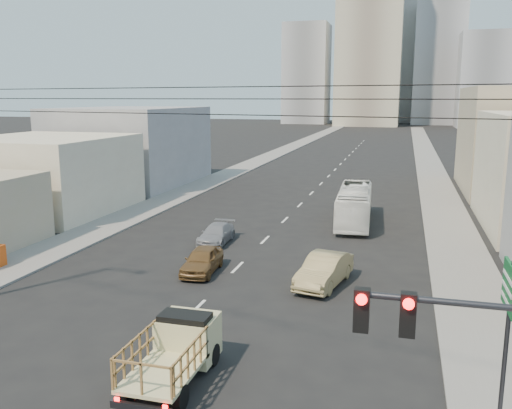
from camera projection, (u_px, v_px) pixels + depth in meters
The scene contains 19 objects.
ground at pixel (98, 408), 16.05m from camera, with size 420.00×420.00×0.00m, color black.
sidewalk_left at pixel (272, 155), 85.31m from camera, with size 3.50×180.00×0.12m, color slate.
sidewalk_right at pixel (427, 160), 79.21m from camera, with size 3.50×180.00×0.12m, color slate.
lane_dashes at pixel (332, 173), 66.19m from camera, with size 0.15×104.00×0.01m.
flatbed_pickup at pixel (175, 348), 17.50m from camera, with size 1.95×4.41×1.90m.
city_bus at pixel (354, 205), 39.48m from camera, with size 2.27×9.71×2.71m, color white.
sedan_brown at pixel (202, 260), 28.35m from camera, with size 1.57×3.90×1.33m, color brown.
sedan_tan at pixel (324, 270), 26.42m from camera, with size 1.61×4.61×1.52m, color #968658.
sedan_grey at pixel (216, 234), 34.12m from camera, with size 1.63×4.02×1.17m, color gray.
traffic_signal at pixel (474, 388), 9.41m from camera, with size 3.23×0.35×6.00m.
green_sign at pixel (508, 308), 13.85m from camera, with size 0.18×1.60×5.00m.
overhead_wires at pixel (108, 100), 15.73m from camera, with size 23.01×5.02×0.72m.
bldg_left_mid at pixel (47, 175), 43.10m from camera, with size 11.00×12.00×6.00m, color beige.
bldg_left_far at pixel (131, 146), 57.22m from camera, with size 12.00×16.00×8.00m, color gray.
high_rise_tower at pixel (370, 30), 172.08m from camera, with size 20.00×20.00×60.00m, color gray.
midrise_ne at pixel (438, 64), 182.51m from camera, with size 16.00×16.00×40.00m, color gray.
midrise_nw at pixel (307, 74), 189.77m from camera, with size 15.00×15.00×34.00m, color gray.
midrise_back at pixel (402, 62), 199.42m from camera, with size 18.00×18.00×44.00m, color gray.
midrise_east at pixel (483, 81), 161.64m from camera, with size 14.00×14.00×28.00m, color gray.
Camera 1 is at (8.39, -12.81, 9.04)m, focal length 38.00 mm.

